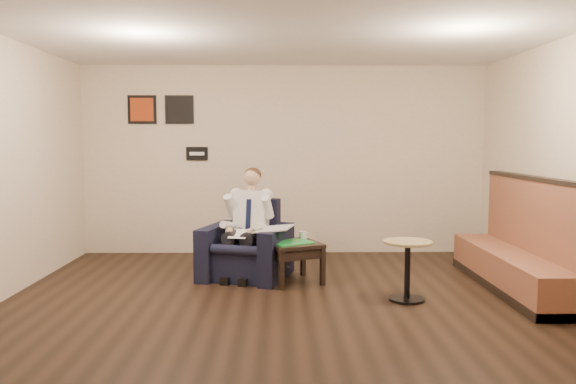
{
  "coord_description": "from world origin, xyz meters",
  "views": [
    {
      "loc": [
        -0.07,
        -5.4,
        1.69
      ],
      "look_at": [
        0.03,
        1.2,
        1.09
      ],
      "focal_mm": 35.0,
      "sensor_mm": 36.0,
      "label": 1
    }
  ],
  "objects_px": {
    "armchair": "(246,240)",
    "green_folder": "(291,242)",
    "banquette": "(514,234)",
    "seated_man": "(243,227)",
    "smartphone": "(291,239)",
    "cafe_table": "(407,271)",
    "side_table": "(293,262)",
    "coffee_mug": "(303,235)"
  },
  "relations": [
    {
      "from": "smartphone",
      "to": "cafe_table",
      "type": "height_order",
      "value": "cafe_table"
    },
    {
      "from": "seated_man",
      "to": "cafe_table",
      "type": "bearing_deg",
      "value": -10.8
    },
    {
      "from": "side_table",
      "to": "green_folder",
      "type": "height_order",
      "value": "green_folder"
    },
    {
      "from": "side_table",
      "to": "coffee_mug",
      "type": "relative_size",
      "value": 5.79
    },
    {
      "from": "armchair",
      "to": "coffee_mug",
      "type": "xyz_separation_m",
      "value": [
        0.7,
        -0.08,
        0.06
      ]
    },
    {
      "from": "seated_man",
      "to": "banquette",
      "type": "height_order",
      "value": "seated_man"
    },
    {
      "from": "banquette",
      "to": "seated_man",
      "type": "bearing_deg",
      "value": 171.11
    },
    {
      "from": "seated_man",
      "to": "smartphone",
      "type": "height_order",
      "value": "seated_man"
    },
    {
      "from": "seated_man",
      "to": "smartphone",
      "type": "distance_m",
      "value": 0.61
    },
    {
      "from": "armchair",
      "to": "coffee_mug",
      "type": "distance_m",
      "value": 0.71
    },
    {
      "from": "banquette",
      "to": "smartphone",
      "type": "bearing_deg",
      "value": 168.49
    },
    {
      "from": "armchair",
      "to": "banquette",
      "type": "relative_size",
      "value": 0.39
    },
    {
      "from": "green_folder",
      "to": "smartphone",
      "type": "bearing_deg",
      "value": 89.4
    },
    {
      "from": "smartphone",
      "to": "seated_man",
      "type": "bearing_deg",
      "value": 169.26
    },
    {
      "from": "armchair",
      "to": "banquette",
      "type": "height_order",
      "value": "banquette"
    },
    {
      "from": "seated_man",
      "to": "green_folder",
      "type": "bearing_deg",
      "value": -0.97
    },
    {
      "from": "armchair",
      "to": "cafe_table",
      "type": "xyz_separation_m",
      "value": [
        1.77,
        -1.05,
        -0.15
      ]
    },
    {
      "from": "green_folder",
      "to": "seated_man",
      "type": "bearing_deg",
      "value": 162.51
    },
    {
      "from": "side_table",
      "to": "coffee_mug",
      "type": "xyz_separation_m",
      "value": [
        0.13,
        0.19,
        0.29
      ]
    },
    {
      "from": "armchair",
      "to": "coffee_mug",
      "type": "height_order",
      "value": "armchair"
    },
    {
      "from": "seated_man",
      "to": "green_folder",
      "type": "relative_size",
      "value": 2.68
    },
    {
      "from": "side_table",
      "to": "smartphone",
      "type": "xyz_separation_m",
      "value": [
        -0.02,
        0.18,
        0.25
      ]
    },
    {
      "from": "armchair",
      "to": "side_table",
      "type": "xyz_separation_m",
      "value": [
        0.57,
        -0.27,
        -0.23
      ]
    },
    {
      "from": "coffee_mug",
      "to": "cafe_table",
      "type": "xyz_separation_m",
      "value": [
        1.07,
        -0.97,
        -0.22
      ]
    },
    {
      "from": "green_folder",
      "to": "banquette",
      "type": "relative_size",
      "value": 0.2
    },
    {
      "from": "armchair",
      "to": "green_folder",
      "type": "height_order",
      "value": "armchair"
    },
    {
      "from": "coffee_mug",
      "to": "banquette",
      "type": "distance_m",
      "value": 2.44
    },
    {
      "from": "seated_man",
      "to": "banquette",
      "type": "xyz_separation_m",
      "value": [
        3.11,
        -0.49,
        -0.01
      ]
    },
    {
      "from": "armchair",
      "to": "side_table",
      "type": "bearing_deg",
      "value": -8.77
    },
    {
      "from": "cafe_table",
      "to": "seated_man",
      "type": "bearing_deg",
      "value": 152.69
    },
    {
      "from": "green_folder",
      "to": "coffee_mug",
      "type": "relative_size",
      "value": 4.74
    },
    {
      "from": "side_table",
      "to": "green_folder",
      "type": "bearing_deg",
      "value": -122.95
    },
    {
      "from": "armchair",
      "to": "smartphone",
      "type": "xyz_separation_m",
      "value": [
        0.55,
        -0.09,
        0.02
      ]
    },
    {
      "from": "armchair",
      "to": "seated_man",
      "type": "bearing_deg",
      "value": -90.0
    },
    {
      "from": "side_table",
      "to": "smartphone",
      "type": "relative_size",
      "value": 3.93
    },
    {
      "from": "side_table",
      "to": "banquette",
      "type": "height_order",
      "value": "banquette"
    },
    {
      "from": "seated_man",
      "to": "smartphone",
      "type": "xyz_separation_m",
      "value": [
        0.59,
        0.03,
        -0.16
      ]
    },
    {
      "from": "smartphone",
      "to": "cafe_table",
      "type": "distance_m",
      "value": 1.55
    },
    {
      "from": "coffee_mug",
      "to": "banquette",
      "type": "height_order",
      "value": "banquette"
    },
    {
      "from": "coffee_mug",
      "to": "seated_man",
      "type": "bearing_deg",
      "value": -176.66
    },
    {
      "from": "coffee_mug",
      "to": "smartphone",
      "type": "xyz_separation_m",
      "value": [
        -0.15,
        -0.02,
        -0.05
      ]
    },
    {
      "from": "armchair",
      "to": "smartphone",
      "type": "relative_size",
      "value": 6.49
    }
  ]
}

